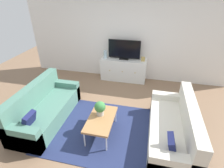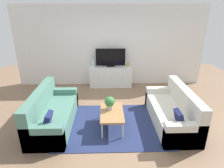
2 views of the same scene
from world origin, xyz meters
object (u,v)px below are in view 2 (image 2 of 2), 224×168
at_px(glass_vase, 93,63).
at_px(potted_plant, 110,103).
at_px(flat_screen_tv, 110,58).
at_px(couch_right_side, 174,112).
at_px(mantel_clock, 128,65).
at_px(coffee_table, 112,113).
at_px(tv_console, 111,76).
at_px(couch_left_side, 51,114).

bearing_deg(glass_vase, potted_plant, -77.72).
bearing_deg(flat_screen_tv, glass_vase, -178.08).
relative_size(couch_right_side, mantel_clock, 14.93).
distance_m(flat_screen_tv, glass_vase, 0.62).
distance_m(coffee_table, potted_plant, 0.24).
height_order(couch_right_side, tv_console, couch_right_side).
xyz_separation_m(glass_vase, mantel_clock, (1.19, 0.00, -0.06)).
bearing_deg(couch_left_side, flat_screen_tv, 59.07).
height_order(couch_right_side, potted_plant, couch_right_side).
xyz_separation_m(couch_left_side, couch_right_side, (2.88, 0.00, 0.00)).
relative_size(couch_right_side, glass_vase, 7.77).
height_order(glass_vase, mantel_clock, glass_vase).
relative_size(potted_plant, tv_console, 0.22).
relative_size(couch_left_side, tv_console, 1.35).
xyz_separation_m(couch_right_side, tv_console, (-1.44, 2.38, 0.07)).
bearing_deg(tv_console, mantel_clock, 0.00).
bearing_deg(potted_plant, coffee_table, -66.93).
bearing_deg(couch_right_side, mantel_clock, 109.56).
height_order(potted_plant, glass_vase, glass_vase).
relative_size(couch_right_side, coffee_table, 2.14).
distance_m(glass_vase, mantel_clock, 1.20).
relative_size(couch_right_side, flat_screen_tv, 1.97).
height_order(couch_left_side, potted_plant, couch_left_side).
distance_m(couch_right_side, glass_vase, 3.18).
bearing_deg(couch_left_side, mantel_clock, 49.44).
height_order(couch_left_side, flat_screen_tv, flat_screen_tv).
height_order(couch_left_side, couch_right_side, same).
relative_size(flat_screen_tv, glass_vase, 3.94).
xyz_separation_m(coffee_table, tv_console, (0.03, 2.52, -0.02)).
relative_size(glass_vase, mantel_clock, 1.92).
xyz_separation_m(tv_console, flat_screen_tv, (0.00, 0.02, 0.66)).
distance_m(potted_plant, mantel_clock, 2.50).
xyz_separation_m(couch_left_side, flat_screen_tv, (1.44, 2.40, 0.73)).
bearing_deg(flat_screen_tv, coffee_table, -90.58).
distance_m(coffee_table, flat_screen_tv, 2.62).
bearing_deg(glass_vase, tv_console, -0.00).
distance_m(coffee_table, mantel_clock, 2.62).
xyz_separation_m(couch_left_side, tv_console, (1.44, 2.38, 0.07)).
bearing_deg(flat_screen_tv, couch_left_side, -120.93).
bearing_deg(glass_vase, couch_left_side, -109.44).
bearing_deg(tv_console, flat_screen_tv, 90.00).
distance_m(couch_left_side, flat_screen_tv, 2.89).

